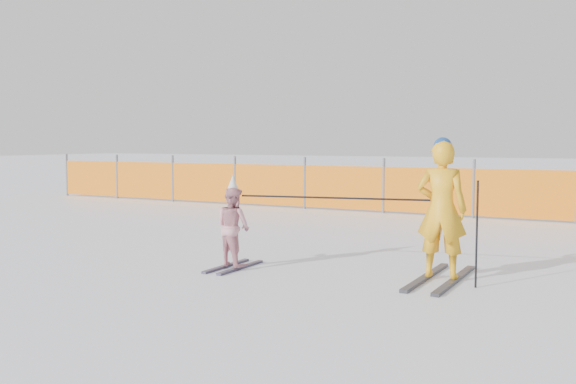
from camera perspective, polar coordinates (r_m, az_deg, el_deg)
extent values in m
plane|color=white|center=(7.60, -1.81, -7.80)|extent=(120.00, 120.00, 0.00)
cube|color=black|center=(7.82, 12.16, -7.39)|extent=(0.09, 1.70, 0.04)
cube|color=black|center=(7.74, 14.60, -7.57)|extent=(0.09, 1.70, 0.04)
imported|color=#FFAC15|center=(7.65, 13.49, -1.50)|extent=(0.61, 0.43, 1.59)
sphere|color=navy|center=(7.61, 13.59, 3.97)|extent=(0.21, 0.21, 0.21)
cube|color=black|center=(8.37, -5.50, -6.56)|extent=(0.09, 1.00, 0.03)
cube|color=black|center=(8.26, -4.23, -6.71)|extent=(0.09, 1.00, 0.03)
imported|color=pink|center=(8.23, -4.90, -3.08)|extent=(0.59, 0.52, 1.01)
cone|color=silver|center=(8.18, -4.92, 0.67)|extent=(0.19, 0.19, 0.24)
cylinder|color=black|center=(7.39, 16.43, -3.63)|extent=(0.02, 0.02, 1.19)
cylinder|color=black|center=(7.81, 3.97, -0.53)|extent=(2.29, 0.51, 0.02)
cylinder|color=#595960|center=(20.33, -19.05, 1.46)|extent=(0.06, 0.06, 1.25)
cylinder|color=#595960|center=(18.91, -14.94, 1.34)|extent=(0.06, 0.06, 1.25)
cylinder|color=#595960|center=(17.59, -10.20, 1.20)|extent=(0.06, 0.06, 1.25)
cylinder|color=#595960|center=(16.42, -4.74, 1.02)|extent=(0.06, 0.06, 1.25)
cylinder|color=#595960|center=(15.42, 1.50, 0.81)|extent=(0.06, 0.06, 1.25)
cylinder|color=#595960|center=(14.63, 8.50, 0.56)|extent=(0.06, 0.06, 1.25)
cylinder|color=#595960|center=(14.08, 16.18, 0.28)|extent=(0.06, 0.06, 1.25)
cube|color=orange|center=(15.22, 3.05, 0.47)|extent=(16.93, 0.03, 1.00)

